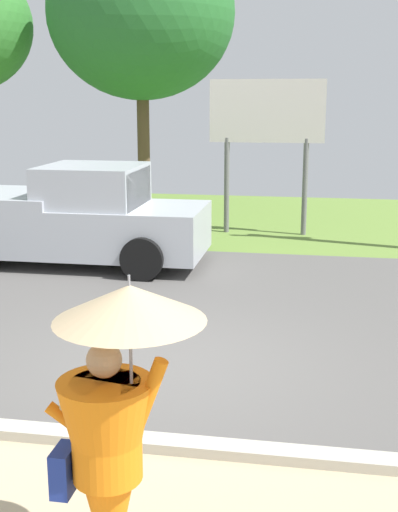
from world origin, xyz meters
TOP-DOWN VIEW (x-y plane):
  - ground_plane at (0.00, 2.95)m, footprint 40.00×22.00m
  - monk_pedestrian at (0.55, -3.79)m, footprint 1.03×0.92m
  - pickup_truck at (-2.87, 4.61)m, footprint 5.20×2.28m
  - roadside_billboard at (0.57, 8.07)m, footprint 2.60×0.12m
  - tree_center_back at (-3.32, 11.99)m, footprint 5.28×5.28m

SIDE VIEW (x-z plane):
  - ground_plane at x=0.00m, z-range -0.15..0.05m
  - pickup_truck at x=-2.87m, z-range -0.07..1.81m
  - monk_pedestrian at x=0.55m, z-range 0.00..2.13m
  - roadside_billboard at x=0.57m, z-range 0.80..4.30m
  - tree_center_back at x=-3.32m, z-range 1.49..9.28m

